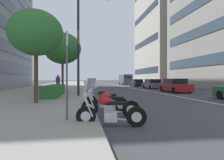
{
  "coord_description": "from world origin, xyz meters",
  "views": [
    {
      "loc": [
        -5.42,
        7.69,
        1.44
      ],
      "look_at": [
        17.05,
        4.19,
        1.3
      ],
      "focal_mm": 30.96,
      "sensor_mm": 36.0,
      "label": 1
    }
  ],
  "objects_px": {
    "motorcycle_second_in_row": "(105,101)",
    "street_tree_near_plaza_corner": "(36,33)",
    "motorcycle_far_end_row": "(109,106)",
    "car_lead_in_lane": "(137,83)",
    "parking_sign_by_curb": "(67,67)",
    "pedestrian_on_plaza": "(58,83)",
    "street_lamp_with_banners": "(84,34)",
    "motorcycle_under_tarp": "(109,112)",
    "car_following_behind": "(175,86)",
    "car_approaching_light": "(152,84)",
    "delivery_van_ahead": "(125,79)",
    "street_tree_by_lamp_post": "(63,49)"
  },
  "relations": [
    {
      "from": "car_lead_in_lane",
      "to": "delivery_van_ahead",
      "type": "relative_size",
      "value": 0.79
    },
    {
      "from": "motorcycle_far_end_row",
      "to": "car_lead_in_lane",
      "type": "height_order",
      "value": "car_lead_in_lane"
    },
    {
      "from": "parking_sign_by_curb",
      "to": "pedestrian_on_plaza",
      "type": "height_order",
      "value": "parking_sign_by_curb"
    },
    {
      "from": "car_approaching_light",
      "to": "street_tree_by_lamp_post",
      "type": "distance_m",
      "value": 15.18
    },
    {
      "from": "street_tree_by_lamp_post",
      "to": "delivery_van_ahead",
      "type": "bearing_deg",
      "value": -24.51
    },
    {
      "from": "motorcycle_under_tarp",
      "to": "car_following_behind",
      "type": "relative_size",
      "value": 0.45
    },
    {
      "from": "delivery_van_ahead",
      "to": "street_lamp_with_banners",
      "type": "distance_m",
      "value": 33.22
    },
    {
      "from": "street_tree_near_plaza_corner",
      "to": "motorcycle_under_tarp",
      "type": "bearing_deg",
      "value": -147.32
    },
    {
      "from": "motorcycle_under_tarp",
      "to": "pedestrian_on_plaza",
      "type": "height_order",
      "value": "pedestrian_on_plaza"
    },
    {
      "from": "street_tree_near_plaza_corner",
      "to": "pedestrian_on_plaza",
      "type": "distance_m",
      "value": 10.88
    },
    {
      "from": "parking_sign_by_curb",
      "to": "street_lamp_with_banners",
      "type": "height_order",
      "value": "street_lamp_with_banners"
    },
    {
      "from": "car_approaching_light",
      "to": "parking_sign_by_curb",
      "type": "relative_size",
      "value": 1.62
    },
    {
      "from": "motorcycle_under_tarp",
      "to": "street_tree_near_plaza_corner",
      "type": "bearing_deg",
      "value": -44.16
    },
    {
      "from": "car_approaching_light",
      "to": "car_lead_in_lane",
      "type": "bearing_deg",
      "value": 0.94
    },
    {
      "from": "pedestrian_on_plaza",
      "to": "car_following_behind",
      "type": "bearing_deg",
      "value": 124.4
    },
    {
      "from": "car_following_behind",
      "to": "car_approaching_light",
      "type": "distance_m",
      "value": 7.87
    },
    {
      "from": "motorcycle_far_end_row",
      "to": "street_tree_by_lamp_post",
      "type": "xyz_separation_m",
      "value": [
        12.11,
        2.86,
        3.95
      ]
    },
    {
      "from": "motorcycle_under_tarp",
      "to": "pedestrian_on_plaza",
      "type": "relative_size",
      "value": 1.23
    },
    {
      "from": "street_lamp_with_banners",
      "to": "street_tree_near_plaza_corner",
      "type": "relative_size",
      "value": 1.57
    },
    {
      "from": "motorcycle_far_end_row",
      "to": "parking_sign_by_curb",
      "type": "xyz_separation_m",
      "value": [
        -0.95,
        1.47,
        1.38
      ]
    },
    {
      "from": "motorcycle_far_end_row",
      "to": "car_following_behind",
      "type": "distance_m",
      "value": 15.33
    },
    {
      "from": "street_lamp_with_banners",
      "to": "pedestrian_on_plaza",
      "type": "xyz_separation_m",
      "value": [
        6.28,
        2.69,
        -3.86
      ]
    },
    {
      "from": "pedestrian_on_plaza",
      "to": "delivery_van_ahead",
      "type": "bearing_deg",
      "value": -164.98
    },
    {
      "from": "car_following_behind",
      "to": "car_lead_in_lane",
      "type": "bearing_deg",
      "value": -0.66
    },
    {
      "from": "car_approaching_light",
      "to": "street_tree_near_plaza_corner",
      "type": "height_order",
      "value": "street_tree_near_plaza_corner"
    },
    {
      "from": "car_approaching_light",
      "to": "street_tree_near_plaza_corner",
      "type": "xyz_separation_m",
      "value": [
        -16.55,
        12.8,
        3.23
      ]
    },
    {
      "from": "motorcycle_under_tarp",
      "to": "motorcycle_far_end_row",
      "type": "distance_m",
      "value": 1.33
    },
    {
      "from": "motorcycle_under_tarp",
      "to": "car_following_behind",
      "type": "distance_m",
      "value": 16.52
    },
    {
      "from": "car_following_behind",
      "to": "parking_sign_by_curb",
      "type": "bearing_deg",
      "value": 143.05
    },
    {
      "from": "delivery_van_ahead",
      "to": "car_following_behind",
      "type": "bearing_deg",
      "value": 176.81
    },
    {
      "from": "delivery_van_ahead",
      "to": "parking_sign_by_curb",
      "type": "distance_m",
      "value": 41.77
    },
    {
      "from": "motorcycle_second_in_row",
      "to": "motorcycle_under_tarp",
      "type": "bearing_deg",
      "value": 125.19
    },
    {
      "from": "motorcycle_second_in_row",
      "to": "pedestrian_on_plaza",
      "type": "height_order",
      "value": "pedestrian_on_plaza"
    },
    {
      "from": "car_lead_in_lane",
      "to": "street_tree_by_lamp_post",
      "type": "height_order",
      "value": "street_tree_by_lamp_post"
    },
    {
      "from": "motorcycle_second_in_row",
      "to": "car_following_behind",
      "type": "xyz_separation_m",
      "value": [
        10.98,
        -8.91,
        0.25
      ]
    },
    {
      "from": "delivery_van_ahead",
      "to": "pedestrian_on_plaza",
      "type": "distance_m",
      "value": 28.29
    },
    {
      "from": "car_following_behind",
      "to": "pedestrian_on_plaza",
      "type": "xyz_separation_m",
      "value": [
        1.8,
        12.47,
        0.33
      ]
    },
    {
      "from": "motorcycle_second_in_row",
      "to": "car_following_behind",
      "type": "relative_size",
      "value": 0.38
    },
    {
      "from": "street_lamp_with_banners",
      "to": "street_tree_near_plaza_corner",
      "type": "height_order",
      "value": "street_lamp_with_banners"
    },
    {
      "from": "parking_sign_by_curb",
      "to": "street_tree_near_plaza_corner",
      "type": "bearing_deg",
      "value": 22.77
    },
    {
      "from": "motorcycle_second_in_row",
      "to": "street_tree_near_plaza_corner",
      "type": "height_order",
      "value": "street_tree_near_plaza_corner"
    },
    {
      "from": "motorcycle_under_tarp",
      "to": "parking_sign_by_curb",
      "type": "height_order",
      "value": "parking_sign_by_curb"
    },
    {
      "from": "parking_sign_by_curb",
      "to": "street_tree_by_lamp_post",
      "type": "height_order",
      "value": "street_tree_by_lamp_post"
    },
    {
      "from": "motorcycle_far_end_row",
      "to": "car_approaching_light",
      "type": "xyz_separation_m",
      "value": [
        20.33,
        -9.35,
        0.24
      ]
    },
    {
      "from": "car_lead_in_lane",
      "to": "motorcycle_under_tarp",
      "type": "bearing_deg",
      "value": 162.12
    },
    {
      "from": "street_tree_near_plaza_corner",
      "to": "street_tree_by_lamp_post",
      "type": "height_order",
      "value": "street_tree_by_lamp_post"
    },
    {
      "from": "parking_sign_by_curb",
      "to": "pedestrian_on_plaza",
      "type": "distance_m",
      "value": 15.38
    },
    {
      "from": "car_following_behind",
      "to": "car_approaching_light",
      "type": "bearing_deg",
      "value": -2.44
    },
    {
      "from": "motorcycle_far_end_row",
      "to": "street_lamp_with_banners",
      "type": "height_order",
      "value": "street_lamp_with_banners"
    },
    {
      "from": "motorcycle_second_in_row",
      "to": "street_tree_by_lamp_post",
      "type": "bearing_deg",
      "value": -36.02
    }
  ]
}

